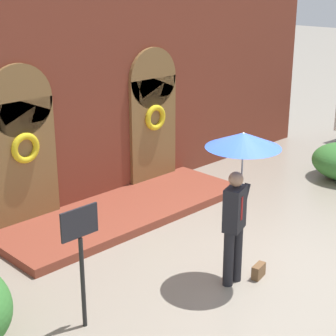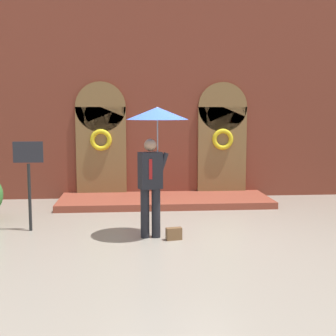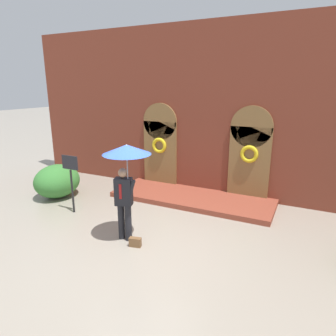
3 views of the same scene
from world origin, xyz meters
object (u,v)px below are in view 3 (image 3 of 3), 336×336
object	(u,v)px
person_with_umbrella	(126,164)
shrub_left	(57,181)
sign_post	(71,175)
handbag	(135,242)

from	to	relation	value
person_with_umbrella	shrub_left	world-z (taller)	person_with_umbrella
shrub_left	sign_post	bearing A→B (deg)	-28.71
handbag	sign_post	world-z (taller)	sign_post
sign_post	shrub_left	world-z (taller)	sign_post
person_with_umbrella	shrub_left	distance (m)	4.28
person_with_umbrella	shrub_left	size ratio (longest dim) A/B	1.49
shrub_left	person_with_umbrella	bearing A→B (deg)	-20.97
handbag	sign_post	bearing A→B (deg)	150.25
handbag	shrub_left	distance (m)	4.44
person_with_umbrella	shrub_left	bearing A→B (deg)	159.03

